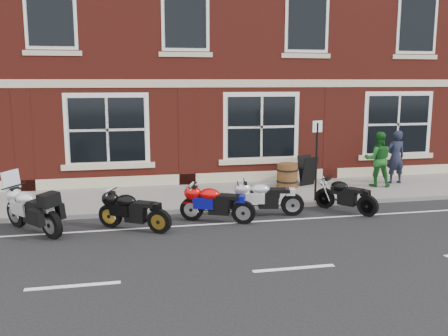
{
  "coord_description": "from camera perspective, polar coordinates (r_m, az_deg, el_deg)",
  "views": [
    {
      "loc": [
        -3.12,
        -11.45,
        3.48
      ],
      "look_at": [
        -0.38,
        1.6,
        1.15
      ],
      "focal_mm": 40.0,
      "sensor_mm": 36.0,
      "label": 1
    }
  ],
  "objects": [
    {
      "name": "ground",
      "position": [
        12.37,
        3.28,
        -6.43
      ],
      "size": [
        80.0,
        80.0,
        0.0
      ],
      "primitive_type": "plane",
      "color": "black",
      "rests_on": "ground"
    },
    {
      "name": "sidewalk",
      "position": [
        15.17,
        0.33,
        -3.1
      ],
      "size": [
        30.0,
        3.0,
        0.12
      ],
      "primitive_type": "cube",
      "color": "slate",
      "rests_on": "ground"
    },
    {
      "name": "kerb",
      "position": [
        13.68,
        1.73,
        -4.56
      ],
      "size": [
        30.0,
        0.16,
        0.12
      ],
      "primitive_type": "cube",
      "color": "slate",
      "rests_on": "ground"
    },
    {
      "name": "pub_building",
      "position": [
        22.32,
        -3.89,
        16.39
      ],
      "size": [
        24.0,
        12.0,
        12.0
      ],
      "primitive_type": "cube",
      "color": "maroon",
      "rests_on": "ground"
    },
    {
      "name": "moto_touring_silver",
      "position": [
        12.44,
        -21.05,
        -4.27
      ],
      "size": [
        1.47,
        1.73,
        1.4
      ],
      "rotation": [
        0.0,
        0.0,
        0.69
      ],
      "color": "black",
      "rests_on": "ground"
    },
    {
      "name": "moto_sport_red",
      "position": [
        12.44,
        -0.92,
        -3.95
      ],
      "size": [
        1.79,
        0.94,
        0.87
      ],
      "rotation": [
        0.0,
        0.0,
        1.12
      ],
      "color": "black",
      "rests_on": "ground"
    },
    {
      "name": "moto_sport_black",
      "position": [
        11.96,
        -10.33,
        -4.69
      ],
      "size": [
        1.67,
        1.14,
        0.86
      ],
      "rotation": [
        0.0,
        0.0,
        0.99
      ],
      "color": "black",
      "rests_on": "ground"
    },
    {
      "name": "moto_sport_silver",
      "position": [
        13.04,
        4.71,
        -3.3
      ],
      "size": [
        1.94,
        0.48,
        0.88
      ],
      "rotation": [
        0.0,
        0.0,
        1.39
      ],
      "color": "black",
      "rests_on": "ground"
    },
    {
      "name": "moto_naked_black",
      "position": [
        13.79,
        13.68,
        -2.94
      ],
      "size": [
        1.16,
        1.57,
        0.83
      ],
      "rotation": [
        0.0,
        0.0,
        0.62
      ],
      "color": "black",
      "rests_on": "ground"
    },
    {
      "name": "pedestrian_left",
      "position": [
        17.43,
        19.02,
        1.2
      ],
      "size": [
        0.65,
        0.43,
        1.76
      ],
      "primitive_type": "imported",
      "rotation": [
        0.0,
        0.0,
        3.16
      ],
      "color": "#1A1E30",
      "rests_on": "sidewalk"
    },
    {
      "name": "pedestrian_right",
      "position": [
        16.75,
        17.19,
        0.97
      ],
      "size": [
        1.03,
        0.91,
        1.76
      ],
      "primitive_type": "imported",
      "rotation": [
        0.0,
        0.0,
        2.81
      ],
      "color": "#18561D",
      "rests_on": "sidewalk"
    },
    {
      "name": "a_board_sign",
      "position": [
        16.5,
        9.52,
        -0.27
      ],
      "size": [
        0.67,
        0.57,
        0.96
      ],
      "primitive_type": null,
      "rotation": [
        0.0,
        0.0,
        0.37
      ],
      "color": "black",
      "rests_on": "sidewalk"
    },
    {
      "name": "barrel_planter",
      "position": [
        16.06,
        7.23,
        -0.84
      ],
      "size": [
        0.69,
        0.69,
        0.76
      ],
      "color": "#523C15",
      "rests_on": "sidewalk"
    },
    {
      "name": "parking_sign",
      "position": [
        14.22,
        10.53,
        1.48
      ],
      "size": [
        0.32,
        0.11,
        2.27
      ],
      "rotation": [
        0.0,
        0.0,
        0.27
      ],
      "color": "black",
      "rests_on": "sidewalk"
    }
  ]
}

